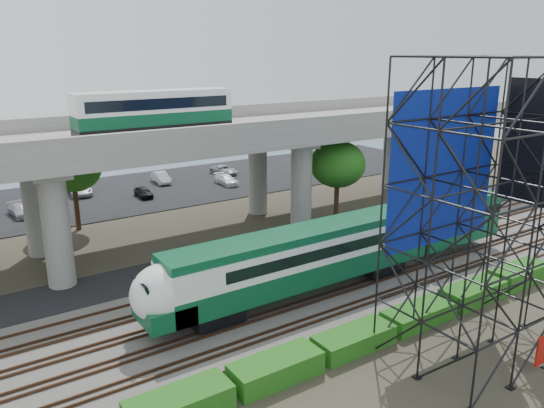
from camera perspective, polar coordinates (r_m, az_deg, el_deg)
ground at (r=31.88m, az=2.08°, el=-12.43°), size 140.00×140.00×0.00m
ballast_bed at (r=33.28m, az=0.04°, el=-10.92°), size 90.00×12.00×0.20m
service_road at (r=40.01m, az=-6.79°, el=-6.32°), size 90.00×5.00×0.08m
parking_lot at (r=60.92m, az=-16.94°, el=0.94°), size 90.00×18.00×0.08m
harbor_water at (r=81.79m, az=-21.55°, el=4.23°), size 140.00×40.00×0.03m
rail_tracks at (r=33.20m, az=0.04°, el=-10.64°), size 90.00×9.52×0.16m
commuter_train at (r=34.71m, az=6.40°, el=-4.83°), size 29.30×3.06×4.30m
overpass at (r=42.56m, az=-10.67°, el=6.34°), size 80.00×12.00×12.40m
scaffold_tower at (r=28.15m, az=22.50°, el=-1.12°), size 9.36×6.36×15.00m
hedge_strip at (r=29.28m, az=8.82°, el=-14.15°), size 34.60×1.80×1.20m
trees at (r=41.71m, az=-16.34°, el=2.06°), size 40.94×16.94×7.69m
parked_cars at (r=60.63m, az=-16.92°, el=1.50°), size 34.66×9.46×1.31m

